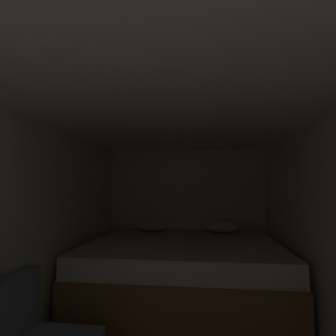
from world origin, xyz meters
TOP-DOWN VIEW (x-y plane):
  - wall_back at (0.00, 4.37)m, footprint 2.55×0.05m
  - wall_left at (-1.25, 1.95)m, footprint 0.05×4.80m
  - ceiling_slab at (0.00, 1.95)m, footprint 2.55×4.80m
  - bed at (0.00, 3.38)m, footprint 2.33×1.87m

SIDE VIEW (x-z plane):
  - bed at x=0.00m, z-range -0.08..0.81m
  - wall_back at x=0.00m, z-range 0.00..1.99m
  - wall_left at x=-1.25m, z-range 0.00..1.99m
  - ceiling_slab at x=0.00m, z-range 1.99..2.04m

